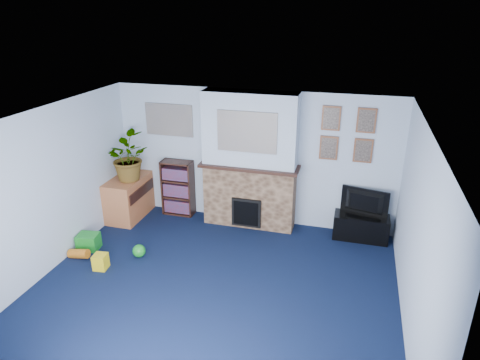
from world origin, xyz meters
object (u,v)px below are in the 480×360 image
(bookshelf, at_px, (178,189))
(sideboard, at_px, (129,199))
(tv_stand, at_px, (361,226))
(television, at_px, (364,203))

(bookshelf, relative_size, sideboard, 1.07)
(tv_stand, distance_m, sideboard, 4.20)
(tv_stand, relative_size, bookshelf, 0.86)
(television, relative_size, bookshelf, 0.75)
(tv_stand, relative_size, sideboard, 0.92)
(bookshelf, xyz_separation_m, sideboard, (-0.85, -0.36, -0.15))
(sideboard, bearing_deg, tv_stand, 3.82)
(television, distance_m, bookshelf, 3.35)
(tv_stand, relative_size, television, 1.15)
(television, bearing_deg, bookshelf, 11.67)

